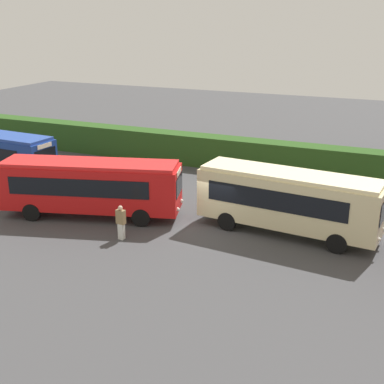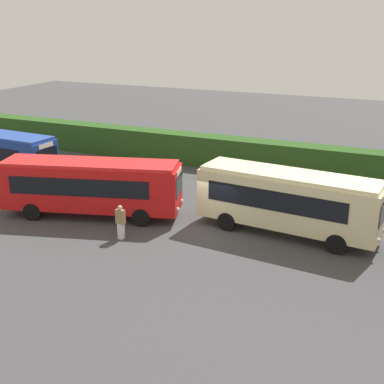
{
  "view_description": "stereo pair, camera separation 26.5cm",
  "coord_description": "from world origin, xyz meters",
  "px_view_note": "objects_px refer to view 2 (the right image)",
  "views": [
    {
      "loc": [
        9.21,
        -23.87,
        10.77
      ],
      "look_at": [
        -1.35,
        0.36,
        1.69
      ],
      "focal_mm": 48.26,
      "sensor_mm": 36.0,
      "label": 1
    },
    {
      "loc": [
        9.45,
        -23.76,
        10.77
      ],
      "look_at": [
        -1.35,
        0.36,
        1.69
      ],
      "focal_mm": 48.26,
      "sensor_mm": 36.0,
      "label": 2
    }
  ],
  "objects_px": {
    "person_center": "(121,221)",
    "bus_cream": "(288,199)",
    "person_right": "(236,196)",
    "person_left": "(40,153)",
    "traffic_cone": "(308,183)",
    "bus_red": "(91,185)"
  },
  "relations": [
    {
      "from": "bus_red",
      "to": "person_right",
      "type": "xyz_separation_m",
      "value": [
        7.08,
        4.14,
        -0.98
      ]
    },
    {
      "from": "bus_red",
      "to": "person_left",
      "type": "xyz_separation_m",
      "value": [
        -9.41,
        6.9,
        -0.85
      ]
    },
    {
      "from": "bus_red",
      "to": "person_left",
      "type": "relative_size",
      "value": 5.46
    },
    {
      "from": "person_left",
      "to": "traffic_cone",
      "type": "distance_m",
      "value": 19.7
    },
    {
      "from": "bus_red",
      "to": "bus_cream",
      "type": "distance_m",
      "value": 10.82
    },
    {
      "from": "bus_cream",
      "to": "person_center",
      "type": "xyz_separation_m",
      "value": [
        -7.48,
        -4.07,
        -0.94
      ]
    },
    {
      "from": "person_left",
      "to": "person_center",
      "type": "relative_size",
      "value": 1.04
    },
    {
      "from": "person_left",
      "to": "bus_red",
      "type": "bearing_deg",
      "value": 174.51
    },
    {
      "from": "bus_cream",
      "to": "person_left",
      "type": "distance_m",
      "value": 20.66
    },
    {
      "from": "bus_cream",
      "to": "bus_red",
      "type": "bearing_deg",
      "value": -164.09
    },
    {
      "from": "bus_cream",
      "to": "person_right",
      "type": "xyz_separation_m",
      "value": [
        -3.56,
        2.15,
        -1.03
      ]
    },
    {
      "from": "bus_red",
      "to": "person_center",
      "type": "height_order",
      "value": "bus_red"
    },
    {
      "from": "bus_cream",
      "to": "person_right",
      "type": "height_order",
      "value": "bus_cream"
    },
    {
      "from": "bus_cream",
      "to": "person_left",
      "type": "bearing_deg",
      "value": 171.56
    },
    {
      "from": "traffic_cone",
      "to": "person_left",
      "type": "bearing_deg",
      "value": -170.56
    },
    {
      "from": "bus_cream",
      "to": "traffic_cone",
      "type": "xyz_separation_m",
      "value": [
        -0.63,
        8.14,
        -1.59
      ]
    },
    {
      "from": "person_center",
      "to": "person_right",
      "type": "height_order",
      "value": "person_center"
    },
    {
      "from": "person_right",
      "to": "person_left",
      "type": "bearing_deg",
      "value": -66.5
    },
    {
      "from": "person_left",
      "to": "person_right",
      "type": "relative_size",
      "value": 1.14
    },
    {
      "from": "person_right",
      "to": "traffic_cone",
      "type": "xyz_separation_m",
      "value": [
        2.93,
        5.99,
        -0.56
      ]
    },
    {
      "from": "person_center",
      "to": "bus_cream",
      "type": "bearing_deg",
      "value": 123.01
    },
    {
      "from": "person_right",
      "to": "traffic_cone",
      "type": "relative_size",
      "value": 2.72
    }
  ]
}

